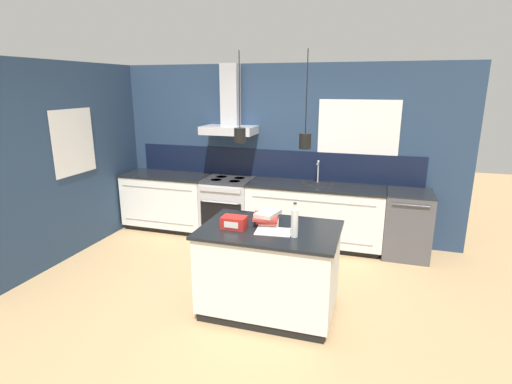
# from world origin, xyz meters

# --- Properties ---
(ground_plane) EXTENTS (16.00, 16.00, 0.00)m
(ground_plane) POSITION_xyz_m (0.00, 0.00, 0.00)
(ground_plane) COLOR tan
(ground_plane) RESTS_ON ground
(wall_back) EXTENTS (5.60, 2.36, 2.60)m
(wall_back) POSITION_xyz_m (-0.03, 2.00, 1.36)
(wall_back) COLOR navy
(wall_back) RESTS_ON ground_plane
(wall_left) EXTENTS (0.08, 3.80, 2.60)m
(wall_left) POSITION_xyz_m (-2.43, 0.70, 1.30)
(wall_left) COLOR navy
(wall_left) RESTS_ON ground_plane
(counter_run_left) EXTENTS (1.39, 0.64, 0.91)m
(counter_run_left) POSITION_xyz_m (-1.68, 1.69, 0.46)
(counter_run_left) COLOR black
(counter_run_left) RESTS_ON ground_plane
(counter_run_sink) EXTENTS (1.96, 0.64, 1.24)m
(counter_run_sink) POSITION_xyz_m (0.73, 1.69, 0.46)
(counter_run_sink) COLOR black
(counter_run_sink) RESTS_ON ground_plane
(oven_range) EXTENTS (0.74, 0.66, 0.91)m
(oven_range) POSITION_xyz_m (-0.62, 1.69, 0.46)
(oven_range) COLOR #B5B5BA
(oven_range) RESTS_ON ground_plane
(dishwasher) EXTENTS (0.60, 0.65, 0.91)m
(dishwasher) POSITION_xyz_m (2.00, 1.69, 0.46)
(dishwasher) COLOR #4C4C51
(dishwasher) RESTS_ON ground_plane
(kitchen_island) EXTENTS (1.38, 0.94, 0.91)m
(kitchen_island) POSITION_xyz_m (0.57, -0.21, 0.46)
(kitchen_island) COLOR black
(kitchen_island) RESTS_ON ground_plane
(bottle_on_island) EXTENTS (0.07, 0.07, 0.33)m
(bottle_on_island) POSITION_xyz_m (0.85, -0.36, 1.05)
(bottle_on_island) COLOR silver
(bottle_on_island) RESTS_ON kitchen_island
(book_stack) EXTENTS (0.31, 0.34, 0.13)m
(book_stack) POSITION_xyz_m (0.51, -0.09, 0.98)
(book_stack) COLOR beige
(book_stack) RESTS_ON kitchen_island
(red_supply_box) EXTENTS (0.24, 0.17, 0.12)m
(red_supply_box) POSITION_xyz_m (0.22, -0.31, 0.97)
(red_supply_box) COLOR red
(red_supply_box) RESTS_ON kitchen_island
(paper_pile) EXTENTS (0.37, 0.27, 0.01)m
(paper_pile) POSITION_xyz_m (0.63, -0.29, 0.91)
(paper_pile) COLOR silver
(paper_pile) RESTS_ON kitchen_island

